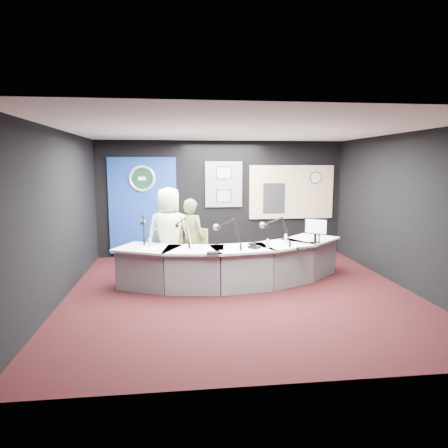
{
  "coord_description": "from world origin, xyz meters",
  "views": [
    {
      "loc": [
        -1.09,
        -6.7,
        2.23
      ],
      "look_at": [
        -0.2,
        0.8,
        1.1
      ],
      "focal_mm": 32.0,
      "sensor_mm": 36.0,
      "label": 1
    }
  ],
  "objects": [
    {
      "name": "broadcast_desk",
      "position": [
        -0.05,
        0.55,
        0.38
      ],
      "size": [
        4.5,
        1.9,
        0.75
      ],
      "primitive_type": null,
      "color": "silver",
      "rests_on": "ground"
    },
    {
      "name": "armchair_left",
      "position": [
        -1.25,
        0.92,
        0.45
      ],
      "size": [
        0.54,
        0.54,
        0.91
      ],
      "primitive_type": null,
      "rotation": [
        0.0,
        0.0,
        -0.07
      ],
      "color": "#AE824F",
      "rests_on": "ground"
    },
    {
      "name": "wall_clock",
      "position": [
        2.35,
        2.94,
        1.9
      ],
      "size": [
        0.28,
        0.01,
        0.28
      ],
      "primitive_type": "cylinder",
      "rotation": [
        1.57,
        0.0,
        0.0
      ],
      "color": "white",
      "rests_on": "booth_window_frame"
    },
    {
      "name": "seal_center",
      "position": [
        -1.9,
        2.94,
        1.9
      ],
      "size": [
        0.48,
        0.01,
        0.48
      ],
      "primitive_type": "cylinder",
      "rotation": [
        1.57,
        0.0,
        0.0
      ],
      "color": "#0D301D",
      "rests_on": "backdrop_panel"
    },
    {
      "name": "boom_mic_b",
      "position": [
        -1.01,
        0.55,
        1.05
      ],
      "size": [
        0.37,
        0.69,
        0.6
      ],
      "primitive_type": null,
      "color": "black",
      "rests_on": "broadcast_desk"
    },
    {
      "name": "notepad",
      "position": [
        -0.26,
        -0.1,
        0.75
      ],
      "size": [
        0.24,
        0.31,
        0.0
      ],
      "primitive_type": "cube",
      "rotation": [
        0.0,
        0.0,
        0.19
      ],
      "color": "white",
      "rests_on": "broadcast_desk"
    },
    {
      "name": "headphones_near",
      "position": [
        1.09,
        -0.02,
        0.77
      ],
      "size": [
        0.22,
        0.22,
        0.04
      ],
      "primitive_type": "torus",
      "color": "black",
      "rests_on": "broadcast_desk"
    },
    {
      "name": "person_man",
      "position": [
        -1.25,
        0.92,
        0.9
      ],
      "size": [
        0.98,
        0.73,
        1.81
      ],
      "primitive_type": "imported",
      "rotation": [
        0.0,
        0.0,
        2.95
      ],
      "color": "beige",
      "rests_on": "ground"
    },
    {
      "name": "draped_jacket",
      "position": [
        -1.28,
        1.17,
        0.62
      ],
      "size": [
        0.51,
        0.13,
        0.7
      ],
      "primitive_type": "cube",
      "rotation": [
        0.0,
        0.0,
        -0.07
      ],
      "color": "slate",
      "rests_on": "armchair_left"
    },
    {
      "name": "headphones_far",
      "position": [
        -0.5,
        -0.2,
        0.77
      ],
      "size": [
        0.19,
        0.19,
        0.03
      ],
      "primitive_type": "torus",
      "color": "black",
      "rests_on": "broadcast_desk"
    },
    {
      "name": "wall_right",
      "position": [
        3.0,
        0.0,
        1.4
      ],
      "size": [
        0.02,
        6.0,
        2.8
      ],
      "primitive_type": "cube",
      "color": "black",
      "rests_on": "ground"
    },
    {
      "name": "equipment_rack",
      "position": [
        1.3,
        2.94,
        1.4
      ],
      "size": [
        0.55,
        0.02,
        0.75
      ],
      "primitive_type": "cube",
      "color": "black",
      "rests_on": "booth_window_frame"
    },
    {
      "name": "boom_mic_c",
      "position": [
        -0.19,
        0.25,
        1.05
      ],
      "size": [
        0.5,
        0.61,
        0.6
      ],
      "primitive_type": null,
      "color": "black",
      "rests_on": "broadcast_desk"
    },
    {
      "name": "wall_front",
      "position": [
        0.0,
        -3.0,
        1.4
      ],
      "size": [
        6.0,
        0.02,
        2.8
      ],
      "primitive_type": "cube",
      "color": "black",
      "rests_on": "ground"
    },
    {
      "name": "armchair_right",
      "position": [
        -0.83,
        1.1,
        0.51
      ],
      "size": [
        0.81,
        0.81,
        1.02
      ],
      "primitive_type": null,
      "rotation": [
        0.0,
        0.0,
        -0.77
      ],
      "color": "#AE824F",
      "rests_on": "ground"
    },
    {
      "name": "ground",
      "position": [
        0.0,
        0.0,
        0.0
      ],
      "size": [
        6.0,
        6.0,
        0.0
      ],
      "primitive_type": "plane",
      "color": "black",
      "rests_on": "ground"
    },
    {
      "name": "agency_seal",
      "position": [
        -1.9,
        2.93,
        1.9
      ],
      "size": [
        0.63,
        0.07,
        0.63
      ],
      "primitive_type": "torus",
      "rotation": [
        1.57,
        0.0,
        0.0
      ],
      "color": "silver",
      "rests_on": "backdrop_panel"
    },
    {
      "name": "boom_mic_d",
      "position": [
        0.72,
        0.41,
        1.05
      ],
      "size": [
        0.53,
        0.58,
        0.6
      ],
      "primitive_type": null,
      "color": "black",
      "rests_on": "broadcast_desk"
    },
    {
      "name": "ceiling",
      "position": [
        0.0,
        0.0,
        2.8
      ],
      "size": [
        6.0,
        6.0,
        0.02
      ],
      "primitive_type": "cube",
      "color": "silver",
      "rests_on": "ground"
    },
    {
      "name": "framed_photo_lower",
      "position": [
        0.05,
        2.94,
        1.47
      ],
      "size": [
        0.34,
        0.02,
        0.27
      ],
      "primitive_type": "cube",
      "color": "gray",
      "rests_on": "pinboard"
    },
    {
      "name": "paper_stack",
      "position": [
        -1.58,
        0.34,
        0.75
      ],
      "size": [
        0.28,
        0.36,
        0.0
      ],
      "primitive_type": "cube",
      "rotation": [
        0.0,
        0.0,
        0.14
      ],
      "color": "white",
      "rests_on": "broadcast_desk"
    },
    {
      "name": "desk_phone",
      "position": [
        0.27,
        0.15,
        0.78
      ],
      "size": [
        0.24,
        0.23,
        0.05
      ],
      "primitive_type": "cube",
      "rotation": [
        0.0,
        0.0,
        -0.76
      ],
      "color": "black",
      "rests_on": "broadcast_desk"
    },
    {
      "name": "framed_photo_upper",
      "position": [
        0.05,
        2.94,
        2.03
      ],
      "size": [
        0.34,
        0.02,
        0.27
      ],
      "primitive_type": "cube",
      "color": "gray",
      "rests_on": "pinboard"
    },
    {
      "name": "water_bottles",
      "position": [
        -0.01,
        0.32,
        0.84
      ],
      "size": [
        3.23,
        0.52,
        0.18
      ],
      "primitive_type": null,
      "color": "silver",
      "rests_on": "broadcast_desk"
    },
    {
      "name": "person_woman",
      "position": [
        -0.83,
        1.1,
        0.79
      ],
      "size": [
        0.68,
        0.61,
        1.57
      ],
      "primitive_type": "imported",
      "rotation": [
        0.0,
        0.0,
        2.61
      ],
      "color": "#586233",
      "rests_on": "ground"
    },
    {
      "name": "pinboard",
      "position": [
        0.05,
        2.97,
        1.75
      ],
      "size": [
        0.9,
        0.04,
        1.1
      ],
      "primitive_type": "cube",
      "color": "slate",
      "rests_on": "wall_back"
    },
    {
      "name": "computer_monitor",
      "position": [
        1.51,
        0.51,
        1.07
      ],
      "size": [
        0.33,
        0.26,
        0.27
      ],
      "primitive_type": "cube",
      "rotation": [
        0.0,
        0.0,
        -0.66
      ],
      "color": "black",
      "rests_on": "broadcast_desk"
    },
    {
      "name": "wall_left",
      "position": [
        -3.0,
        0.0,
        1.4
      ],
      "size": [
        0.02,
        6.0,
        2.8
      ],
      "primitive_type": "cube",
      "color": "black",
      "rests_on": "ground"
    },
    {
      "name": "wall_back",
      "position": [
        0.0,
        3.0,
        1.4
      ],
      "size": [
        6.0,
        0.02,
        2.8
      ],
      "primitive_type": "cube",
      "color": "black",
      "rests_on": "ground"
    },
    {
      "name": "backdrop_panel",
      "position": [
        -1.9,
        2.97,
        1.25
      ],
      "size": [
        1.6,
        0.05,
        2.3
      ],
      "primitive_type": "cube",
      "color": "navy",
      "rests_on": "wall_back"
    },
    {
      "name": "boom_mic_a",
      "position": [
        -1.74,
        0.97,
        1.05
      ],
      "size": [
        0.19,
        0.74,
        0.6
      ],
      "primitive_type": null,
      "color": "black",
      "rests_on": "broadcast_desk"
    },
    {
      "name": "booth_glow",
      "position": [
        1.75,
        2.96,
        1.55
      ],
      "size": [
        2.0,
        0.02,
        1.2
      ],
      "primitive_type": "cube",
      "color": "#D0C483",
      "rests_on": "booth_window_frame"
    },
    {
      "name": "booth_window_frame",
      "position": [
        1.75,
        2.97,
        1.55
      ],
      "size": [
        2.12,
        0.06,
        1.32
      ],
      "primitive_type": "cube",
      "color": "#D3AA83",
      "rests_on": "wall_back"
    }
  ]
}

